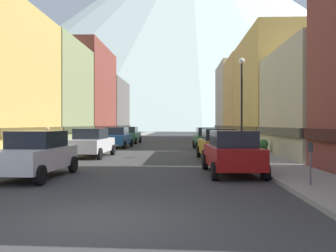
{
  "coord_description": "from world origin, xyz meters",
  "views": [
    {
      "loc": [
        1.76,
        -7.7,
        2.03
      ],
      "look_at": [
        -0.08,
        41.41,
        1.81
      ],
      "focal_mm": 39.39,
      "sensor_mm": 36.0,
      "label": 1
    }
  ],
  "objects_px": {
    "car_left_1": "(92,143)",
    "potted_plant_0": "(31,149)",
    "car_right_1": "(217,144)",
    "pedestrian_0": "(48,142)",
    "streetlamp_right": "(242,92)",
    "car_right_0": "(232,152)",
    "car_left_0": "(36,154)",
    "potted_plant_1": "(263,146)",
    "car_left_2": "(118,137)",
    "car_right_2": "(207,138)",
    "car_left_3": "(129,135)",
    "parking_meter_near": "(310,157)"
  },
  "relations": [
    {
      "from": "car_left_1",
      "to": "car_right_0",
      "type": "distance_m",
      "value": 10.75
    },
    {
      "from": "car_left_0",
      "to": "pedestrian_0",
      "type": "xyz_separation_m",
      "value": [
        -2.45,
        7.91,
        0.05
      ]
    },
    {
      "from": "parking_meter_near",
      "to": "car_left_1",
      "type": "bearing_deg",
      "value": 130.91
    },
    {
      "from": "car_left_3",
      "to": "streetlamp_right",
      "type": "bearing_deg",
      "value": -61.19
    },
    {
      "from": "parking_meter_near",
      "to": "potted_plant_0",
      "type": "relative_size",
      "value": 1.53
    },
    {
      "from": "pedestrian_0",
      "to": "car_right_1",
      "type": "bearing_deg",
      "value": -3.51
    },
    {
      "from": "car_left_1",
      "to": "parking_meter_near",
      "type": "distance_m",
      "value": 14.59
    },
    {
      "from": "car_left_0",
      "to": "car_right_2",
      "type": "distance_m",
      "value": 17.81
    },
    {
      "from": "potted_plant_0",
      "to": "streetlamp_right",
      "type": "height_order",
      "value": "streetlamp_right"
    },
    {
      "from": "car_left_3",
      "to": "potted_plant_1",
      "type": "bearing_deg",
      "value": -54.29
    },
    {
      "from": "car_right_2",
      "to": "potted_plant_0",
      "type": "relative_size",
      "value": 5.13
    },
    {
      "from": "car_right_1",
      "to": "car_left_1",
      "type": "bearing_deg",
      "value": 168.99
    },
    {
      "from": "car_left_0",
      "to": "car_right_1",
      "type": "xyz_separation_m",
      "value": [
        7.6,
        7.29,
        0.0
      ]
    },
    {
      "from": "car_left_1",
      "to": "car_right_2",
      "type": "height_order",
      "value": "same"
    },
    {
      "from": "car_right_2",
      "to": "potted_plant_0",
      "type": "xyz_separation_m",
      "value": [
        -10.8,
        -8.92,
        -0.31
      ]
    },
    {
      "from": "car_left_2",
      "to": "car_right_1",
      "type": "height_order",
      "value": "same"
    },
    {
      "from": "car_left_0",
      "to": "potted_plant_0",
      "type": "bearing_deg",
      "value": 114.0
    },
    {
      "from": "potted_plant_1",
      "to": "car_right_1",
      "type": "bearing_deg",
      "value": -139.84
    },
    {
      "from": "car_left_2",
      "to": "car_right_1",
      "type": "xyz_separation_m",
      "value": [
        7.61,
        -10.62,
        0.0
      ]
    },
    {
      "from": "car_right_0",
      "to": "car_right_1",
      "type": "bearing_deg",
      "value": 90.0
    },
    {
      "from": "car_left_1",
      "to": "potted_plant_0",
      "type": "xyz_separation_m",
      "value": [
        -3.2,
        -1.58,
        -0.31
      ]
    },
    {
      "from": "car_left_1",
      "to": "streetlamp_right",
      "type": "relative_size",
      "value": 0.76
    },
    {
      "from": "car_right_1",
      "to": "streetlamp_right",
      "type": "bearing_deg",
      "value": 35.18
    },
    {
      "from": "car_right_1",
      "to": "streetlamp_right",
      "type": "xyz_separation_m",
      "value": [
        1.55,
        1.09,
        3.09
      ]
    },
    {
      "from": "car_right_0",
      "to": "potted_plant_0",
      "type": "bearing_deg",
      "value": 150.88
    },
    {
      "from": "car_right_1",
      "to": "pedestrian_0",
      "type": "bearing_deg",
      "value": 176.49
    },
    {
      "from": "car_left_1",
      "to": "car_left_2",
      "type": "xyz_separation_m",
      "value": [
        0.0,
        9.14,
        0.0
      ]
    },
    {
      "from": "car_right_2",
      "to": "car_left_2",
      "type": "bearing_deg",
      "value": 166.7
    },
    {
      "from": "car_left_3",
      "to": "car_left_0",
      "type": "bearing_deg",
      "value": -89.99
    },
    {
      "from": "parking_meter_near",
      "to": "car_left_3",
      "type": "bearing_deg",
      "value": 109.3
    },
    {
      "from": "car_left_1",
      "to": "car_left_2",
      "type": "relative_size",
      "value": 1.0
    },
    {
      "from": "car_right_1",
      "to": "potted_plant_0",
      "type": "height_order",
      "value": "car_right_1"
    },
    {
      "from": "potted_plant_0",
      "to": "car_left_2",
      "type": "bearing_deg",
      "value": 73.38
    },
    {
      "from": "potted_plant_0",
      "to": "pedestrian_0",
      "type": "xyz_separation_m",
      "value": [
        0.75,
        0.71,
        0.35
      ]
    },
    {
      "from": "streetlamp_right",
      "to": "car_left_0",
      "type": "bearing_deg",
      "value": -137.51
    },
    {
      "from": "car_right_2",
      "to": "potted_plant_0",
      "type": "height_order",
      "value": "car_right_2"
    },
    {
      "from": "pedestrian_0",
      "to": "streetlamp_right",
      "type": "relative_size",
      "value": 0.29
    },
    {
      "from": "car_right_0",
      "to": "car_left_2",
      "type": "bearing_deg",
      "value": 114.44
    },
    {
      "from": "car_right_2",
      "to": "potted_plant_1",
      "type": "xyz_separation_m",
      "value": [
        3.2,
        -6.12,
        -0.27
      ]
    },
    {
      "from": "car_right_0",
      "to": "potted_plant_1",
      "type": "distance_m",
      "value": 9.38
    },
    {
      "from": "car_right_1",
      "to": "pedestrian_0",
      "type": "distance_m",
      "value": 10.07
    },
    {
      "from": "potted_plant_1",
      "to": "streetlamp_right",
      "type": "bearing_deg",
      "value": -135.74
    },
    {
      "from": "car_left_1",
      "to": "potted_plant_0",
      "type": "distance_m",
      "value": 3.58
    },
    {
      "from": "car_left_0",
      "to": "parking_meter_near",
      "type": "xyz_separation_m",
      "value": [
        9.55,
        -2.25,
        0.11
      ]
    },
    {
      "from": "car_right_2",
      "to": "streetlamp_right",
      "type": "xyz_separation_m",
      "value": [
        1.55,
        -7.73,
        3.09
      ]
    },
    {
      "from": "car_left_2",
      "to": "car_left_0",
      "type": "bearing_deg",
      "value": -89.99
    },
    {
      "from": "car_left_1",
      "to": "potted_plant_1",
      "type": "xyz_separation_m",
      "value": [
        10.8,
        1.22,
        -0.27
      ]
    },
    {
      "from": "car_left_1",
      "to": "parking_meter_near",
      "type": "relative_size",
      "value": 3.37
    },
    {
      "from": "car_left_0",
      "to": "streetlamp_right",
      "type": "distance_m",
      "value": 12.78
    },
    {
      "from": "car_right_0",
      "to": "car_right_1",
      "type": "distance_m",
      "value": 6.11
    }
  ]
}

